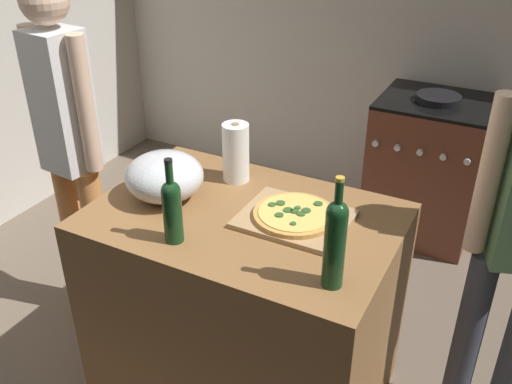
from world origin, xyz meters
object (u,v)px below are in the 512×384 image
at_px(mixing_bowl, 164,176).
at_px(paper_towel_roll, 236,152).
at_px(pizza, 295,214).
at_px(person_in_stripes, 69,139).
at_px(stove, 426,168).
at_px(wine_bottle_green, 172,208).
at_px(wine_bottle_amber, 335,240).

distance_m(mixing_bowl, paper_towel_roll, 0.32).
distance_m(pizza, person_in_stripes, 1.17).
bearing_deg(stove, person_in_stripes, -130.44).
height_order(wine_bottle_green, stove, wine_bottle_green).
relative_size(pizza, wine_bottle_amber, 0.81).
bearing_deg(stove, wine_bottle_amber, -87.77).
bearing_deg(paper_towel_roll, stove, 69.54).
bearing_deg(stove, mixing_bowl, -112.65).
bearing_deg(paper_towel_roll, person_in_stripes, -170.57).
relative_size(wine_bottle_green, person_in_stripes, 0.19).
relative_size(mixing_bowl, wine_bottle_green, 0.97).
height_order(wine_bottle_amber, person_in_stripes, person_in_stripes).
height_order(paper_towel_roll, stove, paper_towel_roll).
bearing_deg(wine_bottle_amber, stove, 92.23).
bearing_deg(person_in_stripes, wine_bottle_green, -23.69).
bearing_deg(wine_bottle_amber, paper_towel_roll, 142.21).
distance_m(wine_bottle_amber, wine_bottle_green, 0.59).
bearing_deg(pizza, wine_bottle_green, -136.28).
xyz_separation_m(wine_bottle_amber, person_in_stripes, (-1.42, 0.34, -0.10)).
height_order(mixing_bowl, paper_towel_roll, paper_towel_roll).
relative_size(mixing_bowl, wine_bottle_amber, 0.81).
xyz_separation_m(paper_towel_roll, wine_bottle_green, (0.03, -0.50, 0.01)).
relative_size(stove, person_in_stripes, 0.55).
bearing_deg(pizza, wine_bottle_amber, -48.01).
bearing_deg(wine_bottle_amber, mixing_bowl, 164.97).
bearing_deg(wine_bottle_amber, pizza, 131.99).
height_order(pizza, wine_bottle_amber, wine_bottle_amber).
distance_m(paper_towel_roll, wine_bottle_amber, 0.78).
relative_size(pizza, paper_towel_roll, 1.22).
relative_size(wine_bottle_amber, wine_bottle_green, 1.20).
distance_m(stove, person_in_stripes, 2.15).
distance_m(paper_towel_roll, wine_bottle_green, 0.50).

